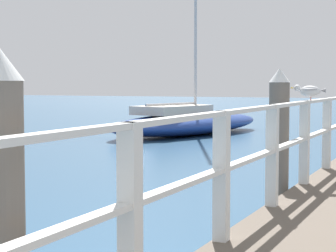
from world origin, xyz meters
TOP-DOWN VIEW (x-y plane):
  - pier_railing at (-1.18, 9.12)m, footprint 0.12×16.76m
  - dock_piling_far at (-1.56, 9.24)m, footprint 0.29×0.29m
  - seagull_foreground at (-1.19, 9.44)m, footprint 0.48×0.20m
  - boat_0 at (-8.02, 21.39)m, footprint 4.48×8.47m

SIDE VIEW (x-z plane):
  - boat_0 at x=-8.02m, z-range -4.26..5.17m
  - dock_piling_far at x=-1.56m, z-range 0.01..2.08m
  - pier_railing at x=-1.18m, z-range 0.63..1.75m
  - seagull_foreground at x=-1.19m, z-range 1.65..1.86m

